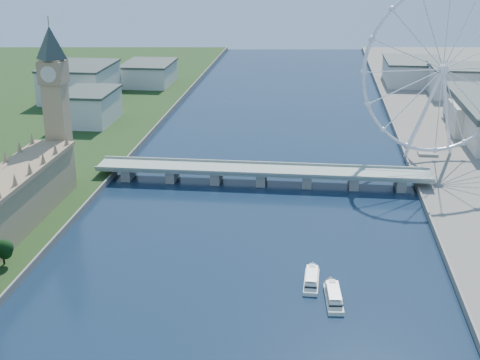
# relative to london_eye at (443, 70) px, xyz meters

# --- Properties ---
(big_ben) EXTENTS (20.02, 20.02, 110.00)m
(big_ben) POSITION_rel_london_eye_xyz_m (-247.98, -77.08, -0.95)
(big_ben) COLOR tan
(big_ben) RESTS_ON ground
(westminster_bridge) EXTENTS (220.00, 22.00, 9.50)m
(westminster_bridge) POSITION_rel_london_eye_xyz_m (-119.98, -55.08, -60.89)
(westminster_bridge) COLOR gray
(westminster_bridge) RESTS_ON ground
(london_eye) EXTENTS (113.60, 39.12, 124.30)m
(london_eye) POSITION_rel_london_eye_xyz_m (0.00, 0.00, 0.00)
(london_eye) COLOR silver
(london_eye) RESTS_ON ground
(city_skyline) EXTENTS (505.00, 280.00, 32.00)m
(city_skyline) POSITION_rel_london_eye_xyz_m (-80.75, 205.00, -50.56)
(city_skyline) COLOR beige
(city_skyline) RESTS_ON ground
(tour_boat_near) EXTENTS (7.77, 27.65, 6.05)m
(tour_boat_near) POSITION_rel_london_eye_xyz_m (-85.27, -191.97, -67.52)
(tour_boat_near) COLOR silver
(tour_boat_near) RESTS_ON ground
(tour_boat_far) EXTENTS (9.50, 28.80, 6.24)m
(tour_boat_far) POSITION_rel_london_eye_xyz_m (-75.34, -207.17, -67.52)
(tour_boat_far) COLOR silver
(tour_boat_far) RESTS_ON ground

